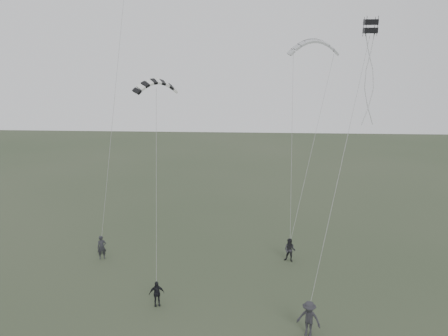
# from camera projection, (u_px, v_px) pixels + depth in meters

# --- Properties ---
(ground) EXTENTS (140.00, 140.00, 0.00)m
(ground) POSITION_uv_depth(u_px,v_px,m) (205.00, 311.00, 24.95)
(ground) COLOR #313F28
(ground) RESTS_ON ground
(flyer_left) EXTENTS (0.74, 0.64, 1.73)m
(flyer_left) POSITION_uv_depth(u_px,v_px,m) (102.00, 247.00, 31.59)
(flyer_left) COLOR #232328
(flyer_left) RESTS_ON ground
(flyer_right) EXTENTS (1.00, 0.89, 1.70)m
(flyer_right) POSITION_uv_depth(u_px,v_px,m) (290.00, 250.00, 31.14)
(flyer_right) COLOR #232327
(flyer_right) RESTS_ON ground
(flyer_center) EXTENTS (0.96, 0.62, 1.52)m
(flyer_center) POSITION_uv_depth(u_px,v_px,m) (157.00, 293.00, 25.36)
(flyer_center) COLOR black
(flyer_center) RESTS_ON ground
(flyer_far) EXTENTS (1.41, 1.11, 1.92)m
(flyer_far) POSITION_uv_depth(u_px,v_px,m) (309.00, 319.00, 22.46)
(flyer_far) COLOR #26262B
(flyer_far) RESTS_ON ground
(kite_pale_large) EXTENTS (4.03, 1.56, 1.79)m
(kite_pale_large) POSITION_uv_depth(u_px,v_px,m) (314.00, 41.00, 33.61)
(kite_pale_large) COLOR #B0B2B5
(kite_pale_large) RESTS_ON flyer_right
(kite_striped) EXTENTS (2.85, 2.33, 1.27)m
(kite_striped) POSITION_uv_depth(u_px,v_px,m) (156.00, 81.00, 26.71)
(kite_striped) COLOR black
(kite_striped) RESTS_ON flyer_center
(kite_box) EXTENTS (0.75, 0.81, 0.80)m
(kite_box) POSITION_uv_depth(u_px,v_px,m) (371.00, 26.00, 24.02)
(kite_box) COLOR black
(kite_box) RESTS_ON flyer_far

